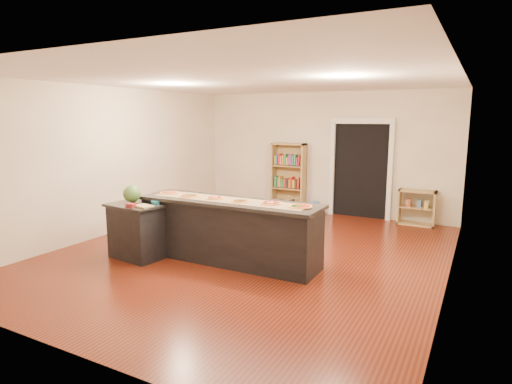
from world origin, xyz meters
The scene contains 18 objects.
room centered at (0.00, 0.00, 1.40)m, with size 6.00×7.00×2.80m.
doorway centered at (0.90, 3.46, 1.20)m, with size 1.40×0.09×2.21m.
kitchen_island centered at (-0.10, -0.50, 0.49)m, with size 2.95×0.80×0.97m.
side_counter centered at (-1.48, -1.04, 0.44)m, with size 0.89×0.65×0.88m.
bookshelf centered at (-0.78, 3.31, 0.81)m, with size 0.81×0.29×1.63m, color tan.
low_shelf centered at (2.15, 3.29, 0.37)m, with size 0.74×0.32×0.74m, color tan.
waste_bin centered at (-0.03, 3.15, 0.16)m, with size 0.22×0.22×0.32m, color #5784C3.
kraft_paper centered at (-0.10, -0.50, 0.98)m, with size 2.56×0.46×0.00m, color #957C4D.
watermelon centered at (-1.63, -0.97, 1.02)m, with size 0.28×0.28×0.28m, color #144214.
cutting_board centered at (-1.23, -1.15, 0.89)m, with size 0.29×0.19×0.02m, color tan.
package_red centered at (-1.40, -1.24, 0.90)m, with size 0.14×0.10×0.05m, color maroon.
package_teal centered at (-1.20, -0.91, 0.90)m, with size 0.14×0.14×0.05m, color #195966.
pizza_a centered at (-1.28, -0.47, 0.99)m, with size 0.29×0.29×0.02m.
pizza_b centered at (-0.81, -0.56, 0.99)m, with size 0.31×0.31×0.02m.
pizza_c centered at (-0.34, -0.52, 0.99)m, with size 0.28×0.28×0.02m.
pizza_d centered at (0.13, -0.55, 0.99)m, with size 0.28×0.28×0.02m.
pizza_e centered at (0.60, -0.46, 0.99)m, with size 0.32×0.32×0.02m.
pizza_f centered at (1.07, -0.48, 0.99)m, with size 0.34×0.34×0.02m.
Camera 1 is at (3.31, -5.98, 2.22)m, focal length 30.00 mm.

